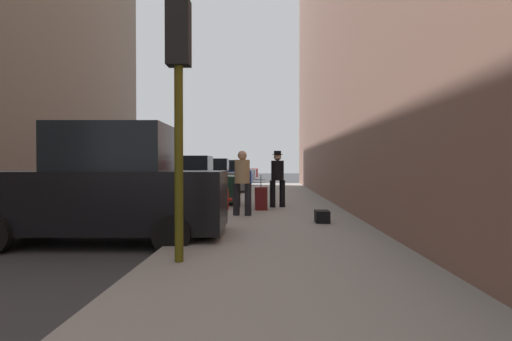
% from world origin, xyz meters
% --- Properties ---
extents(ground_plane, '(120.00, 120.00, 0.00)m').
position_xyz_m(ground_plane, '(0.00, 0.00, 0.00)').
color(ground_plane, '#38383A').
extents(sidewalk, '(4.00, 40.00, 0.15)m').
position_xyz_m(sidewalk, '(6.00, 0.00, 0.07)').
color(sidewalk, gray).
rests_on(sidewalk, ground_plane).
extents(parked_black_suv, '(4.65, 2.17, 2.25)m').
position_xyz_m(parked_black_suv, '(2.65, -1.71, 1.03)').
color(parked_black_suv, black).
rests_on(parked_black_suv, ground_plane).
extents(parked_dark_green_sedan, '(4.24, 2.13, 1.79)m').
position_xyz_m(parked_dark_green_sedan, '(2.65, 4.48, 0.85)').
color(parked_dark_green_sedan, '#193828').
rests_on(parked_dark_green_sedan, ground_plane).
extents(parked_gray_coupe, '(4.26, 2.18, 1.79)m').
position_xyz_m(parked_gray_coupe, '(2.65, 10.46, 0.85)').
color(parked_gray_coupe, slate).
rests_on(parked_gray_coupe, ground_plane).
extents(parked_blue_sedan, '(4.24, 2.13, 1.79)m').
position_xyz_m(parked_blue_sedan, '(2.65, 16.79, 0.85)').
color(parked_blue_sedan, navy).
rests_on(parked_blue_sedan, ground_plane).
extents(parked_silver_sedan, '(4.23, 2.11, 1.79)m').
position_xyz_m(parked_silver_sedan, '(2.65, 23.92, 0.85)').
color(parked_silver_sedan, '#B7BABF').
rests_on(parked_silver_sedan, ground_plane).
extents(parked_red_hatchback, '(4.20, 2.06, 1.79)m').
position_xyz_m(parked_red_hatchback, '(2.65, 30.45, 0.85)').
color(parked_red_hatchback, '#B2191E').
rests_on(parked_red_hatchback, ground_plane).
extents(fire_hydrant, '(0.42, 0.22, 0.70)m').
position_xyz_m(fire_hydrant, '(4.45, 2.64, 0.50)').
color(fire_hydrant, red).
rests_on(fire_hydrant, sidewalk).
extents(traffic_light, '(0.32, 0.32, 3.60)m').
position_xyz_m(traffic_light, '(4.50, -3.71, 2.76)').
color(traffic_light, '#514C0F').
rests_on(traffic_light, sidewalk).
extents(pedestrian_in_red_jacket, '(0.52, 0.44, 1.71)m').
position_xyz_m(pedestrian_in_red_jacket, '(4.92, 3.52, 1.10)').
color(pedestrian_in_red_jacket, black).
rests_on(pedestrian_in_red_jacket, sidewalk).
extents(pedestrian_in_tan_coat, '(0.52, 0.47, 1.71)m').
position_xyz_m(pedestrian_in_tan_coat, '(5.05, 1.32, 1.10)').
color(pedestrian_in_tan_coat, black).
rests_on(pedestrian_in_tan_coat, sidewalk).
extents(pedestrian_with_fedora, '(0.53, 0.50, 1.78)m').
position_xyz_m(pedestrian_with_fedora, '(6.03, 3.42, 1.14)').
color(pedestrian_with_fedora, black).
rests_on(pedestrian_with_fedora, sidewalk).
extents(rolling_suitcase, '(0.39, 0.58, 1.04)m').
position_xyz_m(rolling_suitcase, '(5.52, 2.74, 0.49)').
color(rolling_suitcase, '#591414').
rests_on(rolling_suitcase, sidewalk).
extents(duffel_bag, '(0.32, 0.44, 0.28)m').
position_xyz_m(duffel_bag, '(6.98, 0.08, 0.29)').
color(duffel_bag, black).
rests_on(duffel_bag, sidewalk).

